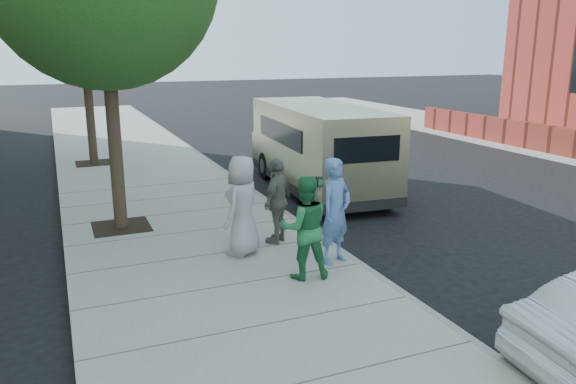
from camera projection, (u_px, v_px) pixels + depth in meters
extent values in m
plane|color=black|center=(258.00, 255.00, 10.98)|extent=(120.00, 120.00, 0.00)
cube|color=gray|center=(208.00, 258.00, 10.59)|extent=(5.00, 60.00, 0.15)
cube|color=gray|center=(324.00, 242.00, 11.50)|extent=(0.12, 60.00, 0.16)
cube|color=black|center=(121.00, 227.00, 12.23)|extent=(1.20, 1.20, 0.01)
cylinder|color=#38281E|center=(114.00, 137.00, 11.73)|extent=(0.28, 0.28, 3.96)
cube|color=black|center=(94.00, 163.00, 19.01)|extent=(1.20, 1.20, 0.01)
cylinder|color=#38281E|center=(90.00, 111.00, 18.58)|extent=(0.28, 0.28, 3.52)
sphere|color=#1B4818|center=(82.00, 23.00, 17.88)|extent=(3.80, 3.80, 3.80)
sphere|color=#1B4818|center=(101.00, 6.00, 17.62)|extent=(2.85, 2.85, 2.85)
sphere|color=#1B4818|center=(64.00, 13.00, 18.07)|extent=(2.66, 2.66, 2.66)
cylinder|color=gray|center=(315.00, 218.00, 11.02)|extent=(0.05, 0.05, 1.09)
cube|color=gray|center=(315.00, 189.00, 10.87)|extent=(0.22, 0.07, 0.08)
cube|color=#2D2D30|center=(312.00, 182.00, 10.80)|extent=(0.12, 0.10, 0.21)
cube|color=#2D2D30|center=(319.00, 182.00, 10.87)|extent=(0.12, 0.10, 0.21)
cube|color=tan|center=(319.00, 145.00, 15.55)|extent=(2.63, 6.05, 2.18)
cube|color=tan|center=(284.00, 146.00, 18.65)|extent=(2.05, 0.75, 0.93)
cube|color=black|center=(368.00, 150.00, 12.73)|extent=(1.64, 0.14, 0.60)
cylinder|color=black|center=(267.00, 166.00, 17.27)|extent=(0.35, 0.85, 0.83)
cylinder|color=black|center=(325.00, 162.00, 17.86)|extent=(0.35, 0.85, 0.83)
cylinder|color=black|center=(313.00, 198.00, 13.58)|extent=(0.35, 0.85, 0.83)
cylinder|color=black|center=(384.00, 191.00, 14.17)|extent=(0.35, 0.85, 0.83)
imported|color=#577CB9|center=(336.00, 211.00, 10.00)|extent=(0.83, 0.71, 1.92)
imported|color=#277942|center=(304.00, 228.00, 9.33)|extent=(0.96, 0.81, 1.76)
imported|color=#ABABAE|center=(243.00, 206.00, 10.42)|extent=(1.08, 1.06, 1.88)
imported|color=slate|center=(278.00, 201.00, 11.08)|extent=(1.03, 0.98, 1.71)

